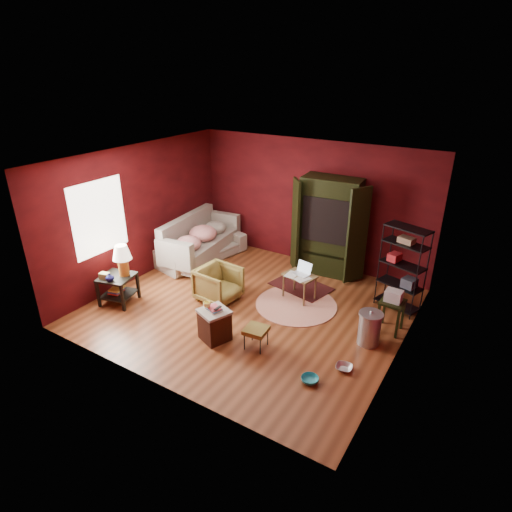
{
  "coord_description": "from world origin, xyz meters",
  "views": [
    {
      "loc": [
        3.79,
        -5.89,
        4.25
      ],
      "look_at": [
        0.0,
        0.2,
        1.0
      ],
      "focal_mm": 30.0,
      "sensor_mm": 36.0,
      "label": 1
    }
  ],
  "objects": [
    {
      "name": "laptop_desk",
      "position": [
        0.63,
        0.81,
        0.46
      ],
      "size": [
        0.68,
        0.57,
        0.74
      ],
      "rotation": [
        0.0,
        0.0,
        -0.22
      ],
      "color": "brown",
      "rests_on": "ground"
    },
    {
      "name": "vase",
      "position": [
        -2.22,
        -1.36,
        0.64
      ],
      "size": [
        0.2,
        0.2,
        0.16
      ],
      "primitive_type": "imported",
      "rotation": [
        0.0,
        0.0,
        -0.28
      ],
      "color": "#0C0D3D",
      "rests_on": "side_table"
    },
    {
      "name": "armchair",
      "position": [
        -0.68,
        -0.07,
        0.38
      ],
      "size": [
        0.74,
        0.78,
        0.75
      ],
      "primitive_type": "imported",
      "rotation": [
        0.0,
        0.0,
        1.49
      ],
      "color": "black",
      "rests_on": "ground"
    },
    {
      "name": "pet_bowl_turquoise",
      "position": [
        1.86,
        -1.3,
        0.13
      ],
      "size": [
        0.27,
        0.16,
        0.26
      ],
      "primitive_type": "imported",
      "rotation": [
        0.0,
        0.0,
        0.33
      ],
      "color": "teal",
      "rests_on": "ground"
    },
    {
      "name": "rug_oriental",
      "position": [
        0.45,
        1.25,
        0.02
      ],
      "size": [
        1.32,
        1.02,
        0.01
      ],
      "rotation": [
        0.0,
        0.0,
        -0.22
      ],
      "color": "#471313",
      "rests_on": "ground"
    },
    {
      "name": "side_table",
      "position": [
        -2.22,
        -1.1,
        0.7
      ],
      "size": [
        0.72,
        0.72,
        1.17
      ],
      "rotation": [
        0.0,
        0.0,
        0.26
      ],
      "color": "black",
      "rests_on": "ground"
    },
    {
      "name": "tv_armoire",
      "position": [
        0.6,
        2.21,
        1.11
      ],
      "size": [
        1.67,
        0.97,
        2.12
      ],
      "rotation": [
        0.0,
        0.0,
        0.09
      ],
      "color": "black",
      "rests_on": "ground"
    },
    {
      "name": "footstool",
      "position": [
        0.75,
        -1.0,
        0.32
      ],
      "size": [
        0.39,
        0.39,
        0.36
      ],
      "rotation": [
        0.0,
        0.0,
        0.1
      ],
      "color": "black",
      "rests_on": "ground"
    },
    {
      "name": "rug_round",
      "position": [
        0.69,
        0.55,
        0.01
      ],
      "size": [
        1.74,
        1.74,
        0.01
      ],
      "rotation": [
        0.0,
        0.0,
        0.12
      ],
      "color": "beige",
      "rests_on": "ground"
    },
    {
      "name": "hamper",
      "position": [
        0.04,
        -1.16,
        0.29
      ],
      "size": [
        0.58,
        0.58,
        0.63
      ],
      "rotation": [
        0.0,
        0.0,
        -0.37
      ],
      "color": "#3E1A0E",
      "rests_on": "ground"
    },
    {
      "name": "trash_can",
      "position": [
        2.26,
        0.08,
        0.29
      ],
      "size": [
        0.51,
        0.51,
        0.62
      ],
      "rotation": [
        0.0,
        0.0,
        -0.38
      ],
      "color": "#B1B1B9",
      "rests_on": "ground"
    },
    {
      "name": "pet_bowl_steel",
      "position": [
        2.18,
        -0.77,
        0.13
      ],
      "size": [
        0.26,
        0.1,
        0.25
      ],
      "primitive_type": "imported",
      "rotation": [
        0.0,
        0.0,
        0.16
      ],
      "color": "silver",
      "rests_on": "ground"
    },
    {
      "name": "wire_shelving",
      "position": [
        2.37,
        1.45,
        0.9
      ],
      "size": [
        0.87,
        0.57,
        1.64
      ],
      "rotation": [
        0.0,
        0.0,
        -0.3
      ],
      "color": "black",
      "rests_on": "ground"
    },
    {
      "name": "room",
      "position": [
        -0.04,
        -0.01,
        1.4
      ],
      "size": [
        5.54,
        5.04,
        2.84
      ],
      "color": "brown",
      "rests_on": "ground"
    },
    {
      "name": "small_stand",
      "position": [
        2.45,
        0.64,
        0.58
      ],
      "size": [
        0.4,
        0.4,
        0.78
      ],
      "rotation": [
        0.0,
        0.0,
        -0.02
      ],
      "color": "black",
      "rests_on": "ground"
    },
    {
      "name": "sofa_cushions",
      "position": [
        -2.21,
        1.21,
        0.47
      ],
      "size": [
        1.16,
        2.35,
        0.95
      ],
      "rotation": [
        0.0,
        0.0,
        0.11
      ],
      "color": "gray",
      "rests_on": "sofa"
    },
    {
      "name": "mug",
      "position": [
        -0.06,
        -1.22,
        0.68
      ],
      "size": [
        0.14,
        0.11,
        0.12
      ],
      "primitive_type": "imported",
      "rotation": [
        0.0,
        0.0,
        -0.13
      ],
      "color": "#FFEE7C",
      "rests_on": "hamper"
    },
    {
      "name": "sofa",
      "position": [
        -2.15,
        1.25,
        0.43
      ],
      "size": [
        1.06,
        2.26,
        0.85
      ],
      "primitive_type": "imported",
      "rotation": [
        0.0,
        0.0,
        1.37
      ],
      "color": "gray",
      "rests_on": "ground"
    }
  ]
}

